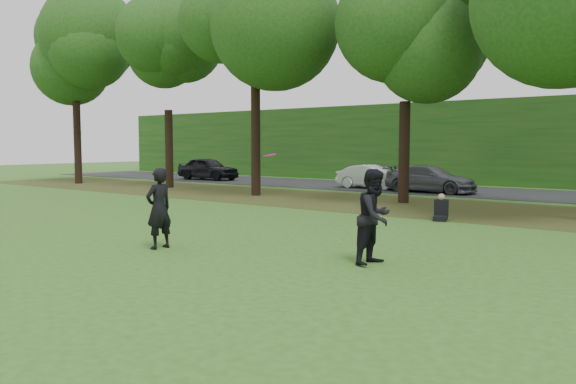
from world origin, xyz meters
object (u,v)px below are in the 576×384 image
object	(u,v)px
player_left	(159,208)
seated_person	(441,210)
player_right	(375,217)
frisbee	(270,155)

from	to	relation	value
player_left	seated_person	world-z (taller)	player_left
player_left	player_right	bearing A→B (deg)	109.62
player_right	seated_person	size ratio (longest dim) A/B	2.28
player_left	seated_person	bearing A→B (deg)	161.56
player_left	player_right	xyz separation A→B (m)	(4.71, 1.51, 0.02)
frisbee	player_right	bearing A→B (deg)	10.06
seated_person	player_left	bearing A→B (deg)	-127.01
frisbee	seated_person	world-z (taller)	frisbee
frisbee	player_left	bearing A→B (deg)	-155.25
frisbee	seated_person	size ratio (longest dim) A/B	0.42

